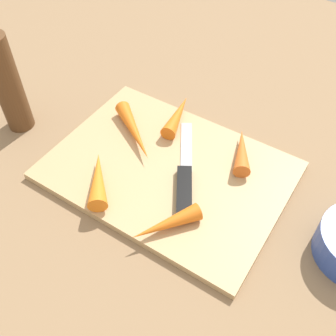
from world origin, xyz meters
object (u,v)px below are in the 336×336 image
object	(u,v)px
carrot_shortest	(242,151)
pepper_grinder	(7,85)
carrot_longest	(134,131)
carrot_long	(178,115)
carrot_short	(166,224)
cutting_board	(168,171)
carrot_medium	(98,179)
knife	(184,185)

from	to	relation	value
carrot_shortest	pepper_grinder	size ratio (longest dim) A/B	0.53
carrot_longest	carrot_long	size ratio (longest dim) A/B	1.31
carrot_longest	carrot_short	xyz separation A→B (m)	(0.14, -0.12, -0.00)
cutting_board	carrot_medium	world-z (taller)	carrot_medium
carrot_long	carrot_short	bearing A→B (deg)	-165.15
carrot_short	carrot_medium	bearing A→B (deg)	-63.15
cutting_board	knife	distance (m)	0.05
knife	carrot_short	bearing A→B (deg)	161.90
carrot_short	cutting_board	bearing A→B (deg)	-116.67
carrot_long	pepper_grinder	distance (m)	0.28
cutting_board	carrot_medium	bearing A→B (deg)	-128.91
cutting_board	pepper_grinder	world-z (taller)	pepper_grinder
cutting_board	carrot_shortest	xyz separation A→B (m)	(0.08, 0.08, 0.02)
carrot_longest	pepper_grinder	bearing A→B (deg)	-124.06
carrot_long	carrot_short	distance (m)	0.22
knife	carrot_short	size ratio (longest dim) A/B	1.84
carrot_longest	carrot_long	world-z (taller)	same
cutting_board	carrot_long	size ratio (longest dim) A/B	3.62
carrot_longest	carrot_long	distance (m)	0.08
carrot_shortest	knife	bearing A→B (deg)	131.78
knife	carrot_medium	distance (m)	0.13
knife	carrot_shortest	distance (m)	0.11
carrot_medium	carrot_long	distance (m)	0.19
carrot_long	carrot_medium	bearing A→B (deg)	159.99
knife	carrot_long	xyz separation A→B (m)	(-0.09, 0.12, 0.01)
pepper_grinder	carrot_medium	bearing A→B (deg)	-10.73
carrot_medium	pepper_grinder	bearing A→B (deg)	40.55
carrot_shortest	pepper_grinder	bearing A→B (deg)	83.88
cutting_board	pepper_grinder	distance (m)	0.29
knife	carrot_long	bearing A→B (deg)	4.91
cutting_board	carrot_longest	xyz separation A→B (m)	(-0.08, 0.03, 0.02)
carrot_longest	carrot_short	bearing A→B (deg)	-5.67
pepper_grinder	carrot_long	bearing A→B (deg)	32.07
cutting_board	carrot_long	bearing A→B (deg)	114.31
carrot_longest	carrot_short	size ratio (longest dim) A/B	1.32
carrot_medium	pepper_grinder	distance (m)	0.22
carrot_short	knife	bearing A→B (deg)	-135.33
cutting_board	knife	world-z (taller)	knife
carrot_longest	carrot_medium	xyz separation A→B (m)	(0.02, -0.11, 0.00)
carrot_medium	cutting_board	bearing A→B (deg)	-77.63
knife	pepper_grinder	size ratio (longest dim) A/B	1.06
carrot_long	carrot_short	size ratio (longest dim) A/B	1.00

